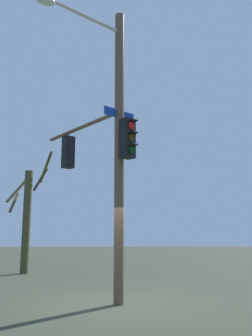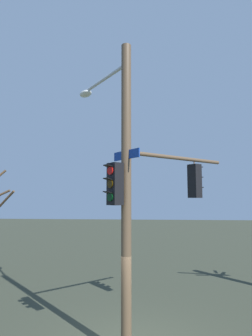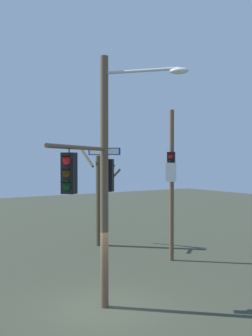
% 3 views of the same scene
% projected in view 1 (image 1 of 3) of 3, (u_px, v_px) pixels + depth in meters
% --- Properties ---
extents(ground_plane, '(80.00, 80.00, 0.00)m').
position_uv_depth(ground_plane, '(114.00, 303.00, 9.24)').
color(ground_plane, '#363A2C').
extents(main_signal_pole_assembly, '(3.14, 5.06, 8.31)m').
position_uv_depth(main_signal_pole_assembly, '(106.00, 138.00, 10.12)').
color(main_signal_pole_assembly, brown).
rests_on(main_signal_pole_assembly, ground).
extents(bare_tree_behind_pole, '(2.16, 1.87, 5.71)m').
position_uv_depth(bare_tree_behind_pole, '(27.00, 215.00, 16.54)').
color(bare_tree_behind_pole, '#434125').
rests_on(bare_tree_behind_pole, ground).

